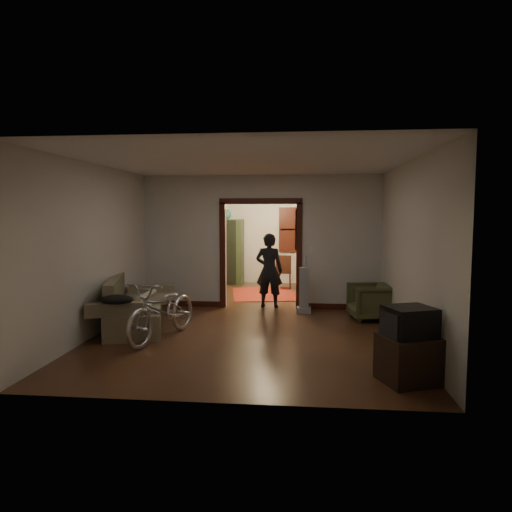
# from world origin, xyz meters

# --- Properties ---
(floor) EXTENTS (5.00, 8.50, 0.01)m
(floor) POSITION_xyz_m (0.00, 0.00, 0.00)
(floor) COLOR #351D10
(floor) RESTS_ON ground
(ceiling) EXTENTS (5.00, 8.50, 0.01)m
(ceiling) POSITION_xyz_m (0.00, 0.00, 2.80)
(ceiling) COLOR white
(ceiling) RESTS_ON floor
(wall_back) EXTENTS (5.00, 0.02, 2.80)m
(wall_back) POSITION_xyz_m (0.00, 4.25, 1.40)
(wall_back) COLOR beige
(wall_back) RESTS_ON floor
(wall_left) EXTENTS (0.02, 8.50, 2.80)m
(wall_left) POSITION_xyz_m (-2.50, 0.00, 1.40)
(wall_left) COLOR beige
(wall_left) RESTS_ON floor
(wall_right) EXTENTS (0.02, 8.50, 2.80)m
(wall_right) POSITION_xyz_m (2.50, 0.00, 1.40)
(wall_right) COLOR beige
(wall_right) RESTS_ON floor
(partition_wall) EXTENTS (5.00, 0.14, 2.80)m
(partition_wall) POSITION_xyz_m (0.00, 0.75, 1.40)
(partition_wall) COLOR beige
(partition_wall) RESTS_ON floor
(door_casing) EXTENTS (1.74, 0.20, 2.32)m
(door_casing) POSITION_xyz_m (0.00, 0.75, 1.10)
(door_casing) COLOR #35130C
(door_casing) RESTS_ON floor
(far_window) EXTENTS (0.98, 0.06, 1.28)m
(far_window) POSITION_xyz_m (0.70, 4.21, 1.55)
(far_window) COLOR black
(far_window) RESTS_ON wall_back
(chandelier) EXTENTS (0.24, 0.24, 0.24)m
(chandelier) POSITION_xyz_m (0.00, 2.50, 2.35)
(chandelier) COLOR #FFE0A5
(chandelier) RESTS_ON ceiling
(light_switch) EXTENTS (0.08, 0.01, 0.12)m
(light_switch) POSITION_xyz_m (1.05, 0.68, 1.25)
(light_switch) COLOR silver
(light_switch) RESTS_ON partition_wall
(sofa) EXTENTS (1.39, 2.11, 0.89)m
(sofa) POSITION_xyz_m (-2.03, -1.25, 0.45)
(sofa) COLOR brown
(sofa) RESTS_ON floor
(rolled_paper) EXTENTS (0.11, 0.85, 0.11)m
(rolled_paper) POSITION_xyz_m (-1.93, -0.95, 0.53)
(rolled_paper) COLOR beige
(rolled_paper) RESTS_ON sofa
(jacket) EXTENTS (0.52, 0.39, 0.15)m
(jacket) POSITION_xyz_m (-1.98, -2.16, 0.68)
(jacket) COLOR black
(jacket) RESTS_ON sofa
(bicycle) EXTENTS (1.11, 1.91, 0.95)m
(bicycle) POSITION_xyz_m (-1.33, -1.88, 0.48)
(bicycle) COLOR silver
(bicycle) RESTS_ON floor
(armchair) EXTENTS (0.85, 0.83, 0.68)m
(armchair) POSITION_xyz_m (2.15, -0.18, 0.34)
(armchair) COLOR #434728
(armchair) RESTS_ON floor
(tv_stand) EXTENTS (0.77, 0.74, 0.56)m
(tv_stand) POSITION_xyz_m (2.12, -3.43, 0.28)
(tv_stand) COLOR black
(tv_stand) RESTS_ON floor
(crt_tv) EXTENTS (0.66, 0.62, 0.45)m
(crt_tv) POSITION_xyz_m (2.12, -3.43, 0.68)
(crt_tv) COLOR black
(crt_tv) RESTS_ON tv_stand
(vacuum) EXTENTS (0.34, 0.30, 0.93)m
(vacuum) POSITION_xyz_m (0.91, 0.27, 0.47)
(vacuum) COLOR gray
(vacuum) RESTS_ON floor
(person) EXTENTS (0.62, 0.45, 1.59)m
(person) POSITION_xyz_m (0.17, 0.79, 0.79)
(person) COLOR black
(person) RESTS_ON floor
(oriental_rug) EXTENTS (1.86, 2.25, 0.02)m
(oriental_rug) POSITION_xyz_m (-0.06, 2.34, 0.01)
(oriental_rug) COLOR maroon
(oriental_rug) RESTS_ON floor
(locker) EXTENTS (0.94, 0.56, 1.84)m
(locker) POSITION_xyz_m (-1.26, 3.93, 0.92)
(locker) COLOR #273721
(locker) RESTS_ON floor
(globe) EXTENTS (0.28, 0.28, 0.28)m
(globe) POSITION_xyz_m (-1.26, 3.93, 1.94)
(globe) COLOR #1E5972
(globe) RESTS_ON locker
(desk) EXTENTS (1.07, 0.63, 0.77)m
(desk) POSITION_xyz_m (1.25, 3.72, 0.39)
(desk) COLOR black
(desk) RESTS_ON floor
(desk_chair) EXTENTS (0.50, 0.50, 0.91)m
(desk_chair) POSITION_xyz_m (0.39, 3.19, 0.46)
(desk_chair) COLOR black
(desk_chair) RESTS_ON floor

